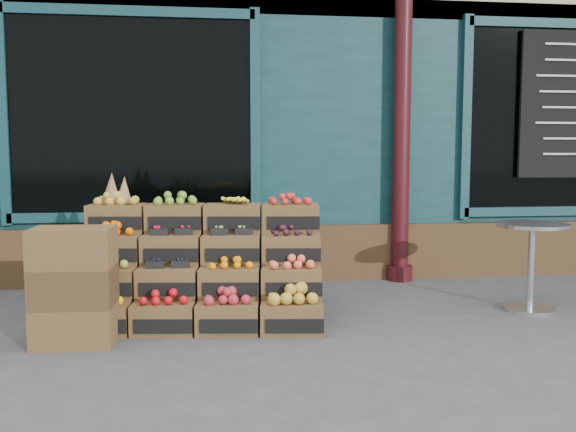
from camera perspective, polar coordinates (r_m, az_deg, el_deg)
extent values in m
plane|color=#434346|center=(4.86, 3.51, -10.82)|extent=(60.00, 60.00, 0.00)
cube|color=#103439|center=(9.87, -2.41, 11.64)|extent=(12.00, 6.00, 4.80)
cube|color=#103439|center=(6.88, -0.08, 6.70)|extent=(12.00, 0.12, 3.00)
cube|color=#46301C|center=(6.90, 0.00, -3.31)|extent=(12.00, 0.18, 0.60)
cube|color=black|center=(6.80, -13.66, 8.66)|extent=(2.40, 0.06, 2.00)
cube|color=black|center=(7.91, 23.86, 7.90)|extent=(2.40, 0.06, 2.00)
cylinder|color=#350C10|center=(6.95, 10.08, 7.42)|extent=(0.18, 0.18, 3.20)
cube|color=black|center=(7.85, 24.21, 9.00)|extent=(1.30, 0.04, 1.60)
cube|color=brown|center=(5.17, -16.35, -8.67)|extent=(0.51, 0.38, 0.24)
cube|color=black|center=(5.02, -16.89, -9.41)|extent=(0.43, 0.07, 0.11)
cube|color=#FBB806|center=(5.14, -16.40, -6.99)|extent=(0.40, 0.29, 0.08)
cube|color=brown|center=(5.06, -10.95, -8.85)|extent=(0.51, 0.38, 0.24)
cube|color=black|center=(4.91, -11.32, -9.62)|extent=(0.43, 0.07, 0.11)
cube|color=#B90B15|center=(5.03, -10.99, -7.11)|extent=(0.40, 0.29, 0.08)
cube|color=brown|center=(5.00, -5.37, -8.96)|extent=(0.51, 0.38, 0.24)
cube|color=black|center=(4.84, -5.54, -9.75)|extent=(0.43, 0.07, 0.11)
cube|color=#A1242C|center=(4.96, -5.38, -7.15)|extent=(0.40, 0.29, 0.09)
cube|color=brown|center=(4.98, 0.32, -8.99)|extent=(0.51, 0.38, 0.24)
cube|color=black|center=(4.82, 0.35, -9.78)|extent=(0.43, 0.07, 0.11)
cube|color=#B78B2B|center=(4.94, 0.32, -7.05)|extent=(0.40, 0.29, 0.11)
cube|color=brown|center=(5.31, -15.83, -5.68)|extent=(0.51, 0.38, 0.24)
cube|color=black|center=(5.15, -16.34, -6.31)|extent=(0.43, 0.07, 0.11)
cube|color=#979E3D|center=(5.28, -15.88, -4.00)|extent=(0.40, 0.29, 0.08)
cube|color=brown|center=(5.20, -10.60, -5.79)|extent=(0.51, 0.38, 0.24)
cube|color=black|center=(5.04, -10.95, -6.45)|extent=(0.43, 0.07, 0.11)
cube|color=#17183B|center=(5.18, -10.63, -4.37)|extent=(0.40, 0.29, 0.03)
cube|color=brown|center=(5.14, -5.20, -5.86)|extent=(0.51, 0.38, 0.24)
cube|color=black|center=(4.98, -5.36, -6.53)|extent=(0.43, 0.07, 0.11)
cube|color=orange|center=(5.11, -5.22, -4.22)|extent=(0.40, 0.29, 0.06)
cube|color=brown|center=(5.12, 0.29, -5.87)|extent=(0.51, 0.38, 0.24)
cube|color=black|center=(4.96, 0.31, -6.54)|extent=(0.43, 0.07, 0.11)
cube|color=#EE5F3F|center=(5.09, 0.29, -4.16)|extent=(0.40, 0.29, 0.08)
cube|color=brown|center=(5.46, -15.35, -2.85)|extent=(0.51, 0.38, 0.24)
cube|color=black|center=(5.30, -15.82, -3.38)|extent=(0.43, 0.07, 0.11)
cube|color=#E15200|center=(5.44, -15.39, -1.19)|extent=(0.40, 0.29, 0.08)
cube|color=brown|center=(5.36, -10.28, -2.90)|extent=(0.51, 0.38, 0.24)
cube|color=black|center=(5.19, -10.60, -3.45)|extent=(0.43, 0.07, 0.11)
cube|color=red|center=(5.34, -10.30, -1.48)|extent=(0.40, 0.29, 0.03)
cube|color=brown|center=(5.29, -5.05, -2.93)|extent=(0.51, 0.38, 0.24)
cube|color=black|center=(5.13, -5.20, -3.48)|extent=(0.43, 0.07, 0.11)
cube|color=#87AB50|center=(5.28, -5.06, -1.52)|extent=(0.40, 0.29, 0.03)
cube|color=brown|center=(5.28, 0.26, -2.93)|extent=(0.51, 0.38, 0.24)
cube|color=black|center=(5.11, 0.28, -3.49)|extent=(0.43, 0.07, 0.11)
cube|color=black|center=(5.26, 0.26, -1.34)|extent=(0.40, 0.29, 0.06)
cube|color=brown|center=(5.62, -14.89, -0.18)|extent=(0.51, 0.38, 0.24)
cube|color=black|center=(5.46, -15.34, -0.61)|extent=(0.43, 0.07, 0.11)
cube|color=gold|center=(5.61, -14.94, 1.42)|extent=(0.40, 0.29, 0.08)
cube|color=brown|center=(5.52, -9.97, -0.18)|extent=(0.51, 0.38, 0.24)
cube|color=black|center=(5.35, -10.27, -0.62)|extent=(0.43, 0.07, 0.11)
cube|color=olive|center=(5.51, -10.00, 1.45)|extent=(0.40, 0.29, 0.08)
cube|color=brown|center=(5.46, -4.91, -0.17)|extent=(0.51, 0.38, 0.24)
cube|color=black|center=(5.29, -5.05, -0.62)|extent=(0.43, 0.07, 0.11)
cube|color=yellow|center=(5.45, -4.92, 1.44)|extent=(0.40, 0.29, 0.07)
cube|color=brown|center=(5.45, 0.23, -0.17)|extent=(0.51, 0.38, 0.24)
cube|color=black|center=(5.28, 0.25, -0.62)|extent=(0.43, 0.07, 0.11)
cube|color=red|center=(5.43, 0.23, 1.43)|extent=(0.40, 0.29, 0.07)
cube|color=#46301C|center=(5.22, -7.88, -8.37)|extent=(1.96, 0.57, 0.24)
cube|color=#46301C|center=(5.38, -7.63, -6.64)|extent=(1.96, 0.57, 0.47)
cube|color=#46301C|center=(5.55, -7.39, -5.01)|extent=(1.96, 0.57, 0.71)
cone|color=olive|center=(5.61, -15.42, 2.39)|extent=(0.16, 0.16, 0.27)
cone|color=olive|center=(5.63, -14.36, 2.25)|extent=(0.14, 0.14, 0.24)
cube|color=brown|center=(4.93, -18.37, -9.17)|extent=(0.58, 0.42, 0.28)
cube|color=#46301C|center=(4.86, -18.48, -5.95)|extent=(0.58, 0.42, 0.28)
cube|color=brown|center=(4.82, -18.58, -2.66)|extent=(0.58, 0.42, 0.28)
cylinder|color=#B7B8BE|center=(6.06, 20.66, -7.70)|extent=(0.45, 0.45, 0.03)
cylinder|color=#B7B8BE|center=(5.98, 20.78, -4.34)|extent=(0.06, 0.06, 0.73)
cylinder|color=#B7B8BE|center=(5.93, 20.91, -0.75)|extent=(0.61, 0.61, 0.03)
imported|color=#1A5D2F|center=(7.35, -12.68, 2.21)|extent=(0.82, 0.69, 1.90)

